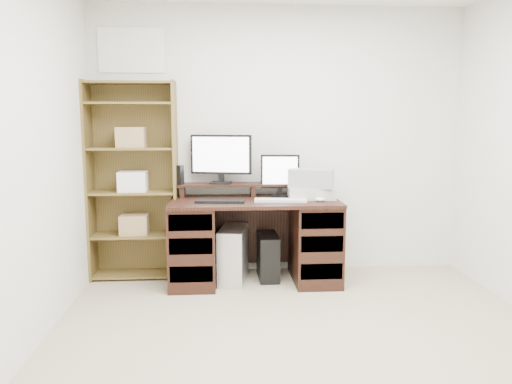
{
  "coord_description": "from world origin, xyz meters",
  "views": [
    {
      "loc": [
        -0.54,
        -2.73,
        1.47
      ],
      "look_at": [
        -0.25,
        1.43,
        0.85
      ],
      "focal_mm": 35.0,
      "sensor_mm": 36.0,
      "label": 1
    }
  ],
  "objects": [
    {
      "name": "room",
      "position": [
        -0.0,
        0.0,
        1.25
      ],
      "size": [
        3.54,
        4.04,
        2.54
      ],
      "color": "tan",
      "rests_on": "ground"
    },
    {
      "name": "desk",
      "position": [
        -0.25,
        1.64,
        0.39
      ],
      "size": [
        1.5,
        0.7,
        0.75
      ],
      "color": "black",
      "rests_on": "ground"
    },
    {
      "name": "riser_shelf",
      "position": [
        -0.25,
        1.85,
        0.84
      ],
      "size": [
        1.4,
        0.22,
        0.12
      ],
      "color": "black",
      "rests_on": "desk"
    },
    {
      "name": "monitor_wide",
      "position": [
        -0.55,
        1.86,
        1.12
      ],
      "size": [
        0.56,
        0.2,
        0.45
      ],
      "rotation": [
        0.0,
        0.0,
        -0.23
      ],
      "color": "black",
      "rests_on": "riser_shelf"
    },
    {
      "name": "monitor_small",
      "position": [
        -0.01,
        1.8,
        0.96
      ],
      "size": [
        0.36,
        0.14,
        0.39
      ],
      "rotation": [
        0.0,
        0.0,
        -0.08
      ],
      "color": "black",
      "rests_on": "desk"
    },
    {
      "name": "speaker",
      "position": [
        -0.93,
        1.81,
        0.96
      ],
      "size": [
        0.09,
        0.09,
        0.18
      ],
      "primitive_type": "cube",
      "rotation": [
        0.0,
        0.0,
        -0.42
      ],
      "color": "black",
      "rests_on": "riser_shelf"
    },
    {
      "name": "keyboard_black",
      "position": [
        -0.56,
        1.51,
        0.76
      ],
      "size": [
        0.44,
        0.19,
        0.02
      ],
      "primitive_type": "cube",
      "rotation": [
        0.0,
        0.0,
        -0.11
      ],
      "color": "black",
      "rests_on": "desk"
    },
    {
      "name": "keyboard_white",
      "position": [
        -0.03,
        1.53,
        0.76
      ],
      "size": [
        0.47,
        0.19,
        0.02
      ],
      "primitive_type": "cube",
      "rotation": [
        0.0,
        0.0,
        -0.12
      ],
      "color": "silver",
      "rests_on": "desk"
    },
    {
      "name": "mouse",
      "position": [
        0.31,
        1.5,
        0.77
      ],
      "size": [
        0.09,
        0.06,
        0.04
      ],
      "primitive_type": "ellipsoid",
      "rotation": [
        0.0,
        0.0,
        0.03
      ],
      "color": "white",
      "rests_on": "desk"
    },
    {
      "name": "printer",
      "position": [
        0.27,
        1.69,
        0.8
      ],
      "size": [
        0.43,
        0.33,
        0.1
      ],
      "primitive_type": "cube",
      "rotation": [
        0.0,
        0.0,
        -0.05
      ],
      "color": "#B3AB9C",
      "rests_on": "desk"
    },
    {
      "name": "basket",
      "position": [
        0.27,
        1.69,
        0.94
      ],
      "size": [
        0.45,
        0.37,
        0.17
      ],
      "primitive_type": "cube",
      "rotation": [
        0.0,
        0.0,
        -0.27
      ],
      "color": "gray",
      "rests_on": "printer"
    },
    {
      "name": "tower_silver",
      "position": [
        -0.45,
        1.65,
        0.25
      ],
      "size": [
        0.3,
        0.52,
        0.49
      ],
      "primitive_type": "cube",
      "rotation": [
        0.0,
        0.0,
        -0.17
      ],
      "color": "silver",
      "rests_on": "ground"
    },
    {
      "name": "tower_black",
      "position": [
        -0.12,
        1.71,
        0.21
      ],
      "size": [
        0.18,
        0.41,
        0.41
      ],
      "rotation": [
        0.0,
        0.0,
        0.02
      ],
      "color": "black",
      "rests_on": "ground"
    },
    {
      "name": "bookshelf",
      "position": [
        -1.35,
        1.86,
        0.92
      ],
      "size": [
        0.8,
        0.3,
        1.8
      ],
      "color": "brown",
      "rests_on": "ground"
    }
  ]
}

